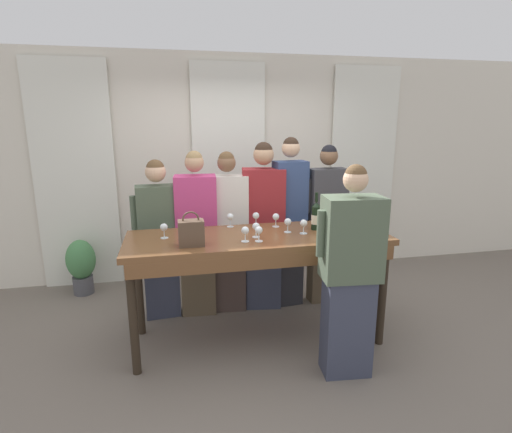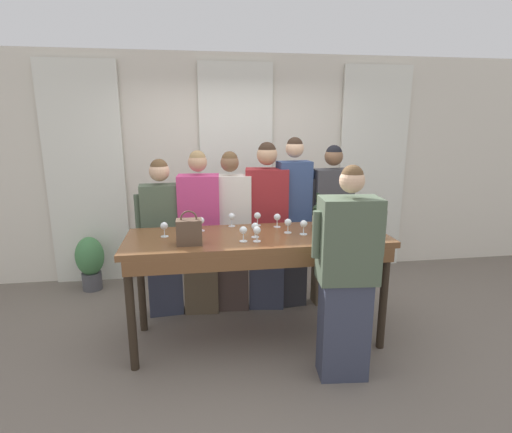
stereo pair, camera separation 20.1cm
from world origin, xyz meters
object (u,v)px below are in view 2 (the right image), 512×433
object	(u,v)px
wine_glass_front_mid	(304,225)
guest_cream_sweater	(231,231)
wine_glass_by_bottle	(277,218)
wine_bottle	(317,217)
wine_glass_back_right	(288,223)
potted_plant	(90,261)
wine_glass_near_host	(164,227)
guest_beige_cap	(331,224)
wine_glass_back_mid	(243,231)
guest_olive_jacket	(163,237)
host_pouring	(347,276)
wine_glass_back_left	(232,217)
guest_pink_top	(200,233)
guest_navy_coat	(293,220)
wine_glass_front_left	(337,214)
tasting_bar	(258,248)
wine_glass_center_right	(255,227)
wine_glass_center_left	(257,216)
wine_glass_front_right	(201,221)
handbag	(189,231)
wine_glass_center_mid	(257,231)
guest_striped_shirt	(267,226)

from	to	relation	value
wine_glass_front_mid	guest_cream_sweater	xyz separation A→B (m)	(-0.59, 0.70, -0.23)
wine_glass_by_bottle	wine_bottle	bearing A→B (deg)	-26.98
wine_glass_back_right	potted_plant	bearing A→B (deg)	146.53
wine_glass_near_host	guest_beige_cap	world-z (taller)	guest_beige_cap
wine_glass_near_host	potted_plant	distance (m)	1.82
wine_glass_back_mid	guest_olive_jacket	bearing A→B (deg)	131.39
guest_cream_sweater	host_pouring	world-z (taller)	guest_cream_sweater
wine_glass_back_left	guest_beige_cap	bearing A→B (deg)	16.41
guest_pink_top	wine_glass_near_host	bearing A→B (deg)	-118.13
wine_bottle	guest_navy_coat	world-z (taller)	guest_navy_coat
wine_bottle	host_pouring	world-z (taller)	host_pouring
wine_glass_front_left	wine_glass_back_right	bearing A→B (deg)	-154.79
tasting_bar	wine_glass_near_host	world-z (taller)	wine_glass_near_host
wine_glass_near_host	guest_pink_top	world-z (taller)	guest_pink_top
wine_glass_center_right	wine_glass_back_right	distance (m)	0.33
wine_glass_center_left	wine_bottle	bearing A→B (deg)	-26.54
wine_glass_front_right	guest_olive_jacket	distance (m)	0.64
host_pouring	wine_glass_back_mid	bearing A→B (deg)	146.68
wine_glass_back_right	wine_glass_near_host	size ratio (longest dim) A/B	1.00
guest_cream_sweater	potted_plant	bearing A→B (deg)	155.06
tasting_bar	wine_glass_center_right	bearing A→B (deg)	-128.66
wine_glass_center_right	handbag	bearing A→B (deg)	-167.90
tasting_bar	wine_glass_front_right	bearing A→B (deg)	153.83
wine_glass_back_right	guest_beige_cap	world-z (taller)	guest_beige_cap
wine_glass_front_mid	guest_pink_top	world-z (taller)	guest_pink_top
wine_glass_center_mid	host_pouring	bearing A→B (deg)	-36.83
guest_pink_top	guest_cream_sweater	xyz separation A→B (m)	(0.32, -0.00, 0.01)
wine_bottle	guest_striped_shirt	size ratio (longest dim) A/B	0.19
wine_glass_front_right	wine_glass_front_mid	bearing A→B (deg)	-15.95
wine_glass_back_right	guest_striped_shirt	xyz separation A→B (m)	(-0.08, 0.62, -0.19)
guest_olive_jacket	guest_navy_coat	distance (m)	1.37
tasting_bar	wine_glass_front_mid	xyz separation A→B (m)	(0.41, -0.02, 0.20)
host_pouring	wine_glass_by_bottle	bearing A→B (deg)	111.86
wine_glass_center_mid	handbag	bearing A→B (deg)	179.53
wine_bottle	wine_glass_back_left	world-z (taller)	wine_bottle
handbag	wine_glass_front_mid	xyz separation A→B (m)	(1.00, 0.14, -0.02)
wine_glass_center_left	guest_navy_coat	distance (m)	0.56
handbag	host_pouring	world-z (taller)	host_pouring
wine_glass_by_bottle	guest_cream_sweater	bearing A→B (deg)	134.45
guest_cream_sweater	guest_striped_shirt	xyz separation A→B (m)	(0.38, 0.00, 0.04)
wine_glass_center_right	potted_plant	size ratio (longest dim) A/B	0.20
handbag	wine_glass_back_left	distance (m)	0.65
wine_glass_back_mid	guest_navy_coat	distance (m)	1.05
wine_glass_center_right	wine_glass_by_bottle	size ratio (longest dim) A/B	1.00
wine_glass_back_right	host_pouring	xyz separation A→B (m)	(0.30, -0.68, -0.26)
wine_glass_front_mid	guest_cream_sweater	world-z (taller)	guest_cream_sweater
guest_beige_cap	guest_olive_jacket	bearing A→B (deg)	-180.00
wine_glass_center_left	guest_pink_top	xyz separation A→B (m)	(-0.55, 0.33, -0.24)
wine_glass_front_left	guest_beige_cap	distance (m)	0.42
wine_glass_by_bottle	potted_plant	xyz separation A→B (m)	(-2.03, 1.17, -0.74)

